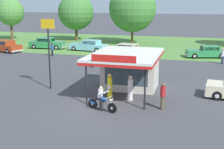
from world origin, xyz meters
TOP-DOWN VIEW (x-y plane):
  - ground_plane at (0.00, 0.00)m, footprint 300.00×300.00m
  - grass_verge_strip at (0.00, 30.00)m, footprint 120.00×24.00m
  - service_station_kiosk at (1.13, 4.63)m, footprint 4.84×6.88m
  - gas_pump_nearside at (0.40, 1.70)m, footprint 0.44×0.44m
  - gas_pump_offside at (1.87, 1.70)m, footprint 0.44×0.44m
  - motorcycle_with_rider at (0.53, -0.60)m, footprint 2.08×0.90m
  - parked_car_back_row_far_right at (7.32, 20.78)m, footprint 5.19×2.99m
  - parked_car_back_row_centre_right at (-19.34, 18.10)m, footprint 5.73×3.36m
  - parked_car_back_row_left at (-1.90, 18.34)m, footprint 5.33×2.93m
  - parked_car_back_row_far_left at (-8.35, 21.72)m, footprint 5.58×2.56m
  - parked_car_back_row_right at (-14.93, 22.14)m, footprint 5.37×2.11m
  - bystander_chatting_near_pumps at (-11.38, 16.59)m, footprint 0.36×0.36m
  - bystander_admiring_sedan at (-4.28, 11.51)m, footprint 0.34×0.34m
  - bystander_standing_back_lot at (4.21, 0.63)m, footprint 0.34×0.34m
  - bystander_strolling_foreground at (8.90, 16.99)m, footprint 0.38×0.38m
  - tree_oak_distant_spare at (-25.65, 29.71)m, footprint 4.75×4.75m
  - tree_oak_far_right at (-3.88, 30.00)m, footprint 7.42×7.42m
  - tree_oak_right at (-14.34, 32.07)m, footprint 6.13×6.13m
  - roadside_pole_sign at (-4.86, 3.07)m, footprint 1.10×0.12m

SIDE VIEW (x-z plane):
  - ground_plane at x=0.00m, z-range 0.00..0.00m
  - grass_verge_strip at x=0.00m, z-range 0.00..0.01m
  - motorcycle_with_rider at x=0.53m, z-range -0.14..1.44m
  - parked_car_back_row_far_right at x=7.32m, z-range -0.05..1.37m
  - parked_car_back_row_far_left at x=-8.35m, z-range -0.06..1.45m
  - parked_car_back_row_right at x=-14.93m, z-range -0.06..1.49m
  - parked_car_back_row_centre_right at x=-19.34m, z-range -0.06..1.50m
  - parked_car_back_row_left at x=-1.90m, z-range -0.07..1.57m
  - gas_pump_offside at x=1.87m, z-range -0.08..1.76m
  - gas_pump_nearside at x=0.40m, z-range -0.08..1.78m
  - bystander_chatting_near_pumps at x=-11.38m, z-range 0.06..1.72m
  - bystander_admiring_sedan at x=-4.28m, z-range 0.05..1.78m
  - bystander_standing_back_lot at x=4.21m, z-range 0.05..1.80m
  - bystander_strolling_foreground at x=8.90m, z-range 0.07..1.81m
  - service_station_kiosk at x=1.13m, z-range 0.04..3.53m
  - roadside_pole_sign at x=-4.86m, z-range 0.94..6.38m
  - tree_oak_distant_spare at x=-25.65m, z-range 1.17..8.43m
  - tree_oak_right at x=-14.34m, z-range 0.89..8.83m
  - tree_oak_far_right at x=-3.88m, z-range 0.82..10.14m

